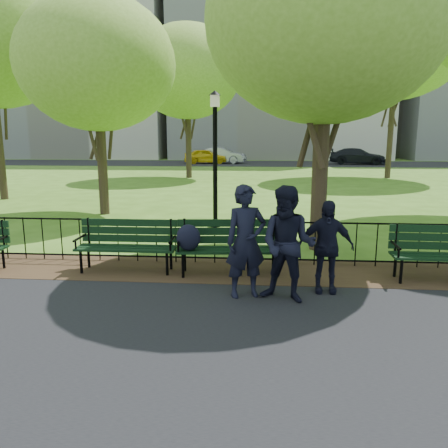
# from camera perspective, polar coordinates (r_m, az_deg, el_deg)

# --- Properties ---
(ground) EXTENTS (120.00, 120.00, 0.00)m
(ground) POSITION_cam_1_polar(r_m,az_deg,el_deg) (7.00, 5.41, -10.01)
(ground) COLOR #406A1C
(dirt_strip) EXTENTS (60.00, 1.60, 0.01)m
(dirt_strip) POSITION_cam_1_polar(r_m,az_deg,el_deg) (8.41, 5.27, -6.19)
(dirt_strip) COLOR #382317
(dirt_strip) RESTS_ON ground
(far_street) EXTENTS (70.00, 9.00, 0.01)m
(far_street) POSITION_cam_1_polar(r_m,az_deg,el_deg) (41.60, 4.75, 7.89)
(far_street) COLOR black
(far_street) RESTS_ON ground
(iron_fence) EXTENTS (24.06, 0.06, 1.00)m
(iron_fence) POSITION_cam_1_polar(r_m,az_deg,el_deg) (8.77, 5.29, -2.17)
(iron_fence) COLOR black
(iron_fence) RESTS_ON ground
(apartment_west) EXTENTS (22.00, 15.00, 26.00)m
(apartment_west) POSITION_cam_1_polar(r_m,az_deg,el_deg) (59.66, -18.30, 20.98)
(apartment_west) COLOR beige
(apartment_west) RESTS_ON ground
(apartment_mid) EXTENTS (24.00, 15.00, 30.00)m
(apartment_mid) POSITION_cam_1_polar(r_m,az_deg,el_deg) (55.96, 7.24, 24.20)
(apartment_mid) COLOR beige
(apartment_mid) RESTS_ON ground
(park_bench_main) EXTENTS (1.98, 0.76, 1.10)m
(park_bench_main) POSITION_cam_1_polar(r_m,az_deg,el_deg) (8.05, -1.57, -2.03)
(park_bench_main) COLOR black
(park_bench_main) RESTS_ON ground
(park_bench_left_a) EXTENTS (1.89, 0.60, 1.07)m
(park_bench_left_a) POSITION_cam_1_polar(r_m,az_deg,el_deg) (8.54, -12.49, -2.00)
(park_bench_left_a) COLOR black
(park_bench_left_a) RESTS_ON ground
(park_bench_right_a) EXTENTS (1.91, 0.64, 1.07)m
(park_bench_right_a) POSITION_cam_1_polar(r_m,az_deg,el_deg) (8.68, 26.99, -2.75)
(park_bench_right_a) COLOR black
(park_bench_right_a) RESTS_ON ground
(lamppost) EXTENTS (0.34, 0.34, 3.76)m
(lamppost) POSITION_cam_1_polar(r_m,az_deg,el_deg) (12.29, -1.17, 9.08)
(lamppost) COLOR black
(lamppost) RESTS_ON ground
(tree_near_w) EXTENTS (4.94, 4.94, 6.88)m
(tree_near_w) POSITION_cam_1_polar(r_m,az_deg,el_deg) (15.07, -16.28, 19.47)
(tree_near_w) COLOR #2D2116
(tree_near_w) RESTS_ON ground
(tree_near_e) EXTENTS (5.12, 5.12, 7.14)m
(tree_near_e) POSITION_cam_1_polar(r_m,az_deg,el_deg) (10.25, 13.25, 24.68)
(tree_near_e) COLOR #2D2116
(tree_near_e) RESTS_ON ground
(tree_far_c) EXTENTS (6.49, 6.49, 9.05)m
(tree_far_c) POSITION_cam_1_polar(r_m,az_deg,el_deg) (27.57, -4.80, 19.16)
(tree_far_c) COLOR #2D2116
(tree_far_c) RESTS_ON ground
(tree_far_e) EXTENTS (8.50, 8.50, 11.85)m
(tree_far_e) POSITION_cam_1_polar(r_m,az_deg,el_deg) (29.36, 21.73, 21.82)
(tree_far_e) COLOR #2D2116
(tree_far_e) RESTS_ON ground
(person_left) EXTENTS (0.76, 0.62, 1.81)m
(person_left) POSITION_cam_1_polar(r_m,az_deg,el_deg) (6.91, 2.88, -2.30)
(person_left) COLOR black
(person_left) RESTS_ON asphalt_path
(person_mid) EXTENTS (0.98, 0.72, 1.81)m
(person_mid) POSITION_cam_1_polar(r_m,az_deg,el_deg) (6.77, 8.36, -2.69)
(person_mid) COLOR black
(person_mid) RESTS_ON asphalt_path
(person_right) EXTENTS (0.91, 0.38, 1.54)m
(person_right) POSITION_cam_1_polar(r_m,az_deg,el_deg) (7.33, 13.17, -2.88)
(person_right) COLOR black
(person_right) RESTS_ON asphalt_path
(taxi) EXTENTS (4.16, 2.11, 1.36)m
(taxi) POSITION_cam_1_polar(r_m,az_deg,el_deg) (41.13, -2.43, 8.83)
(taxi) COLOR yellow
(taxi) RESTS_ON far_street
(sedan_silver) EXTENTS (4.68, 2.32, 1.47)m
(sedan_silver) POSITION_cam_1_polar(r_m,az_deg,el_deg) (41.57, -0.26, 8.95)
(sedan_silver) COLOR #9A9DA1
(sedan_silver) RESTS_ON far_street
(sedan_dark) EXTENTS (5.27, 2.81, 1.45)m
(sedan_dark) POSITION_cam_1_polar(r_m,az_deg,el_deg) (41.90, 17.03, 8.46)
(sedan_dark) COLOR black
(sedan_dark) RESTS_ON far_street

